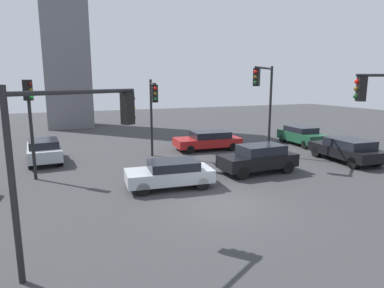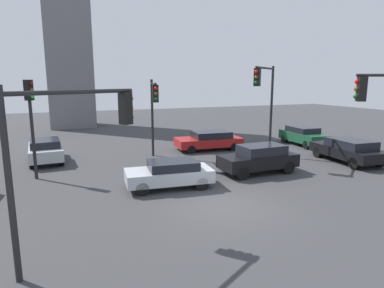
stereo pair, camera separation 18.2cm
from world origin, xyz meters
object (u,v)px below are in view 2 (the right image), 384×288
at_px(traffic_light_2, 77,133).
at_px(car_4, 45,150).
at_px(traffic_light_3, 265,93).
at_px(car_1, 170,173).
at_px(traffic_light_4, 31,111).
at_px(traffic_light_1, 154,104).
at_px(car_0, 259,158).
at_px(car_3, 304,135).
at_px(car_5, 209,140).
at_px(car_6, 348,150).

relative_size(traffic_light_2, car_4, 1.16).
xyz_separation_m(traffic_light_3, car_4, (-12.67, 4.60, -3.42)).
bearing_deg(car_1, car_4, -48.32).
bearing_deg(car_1, traffic_light_4, -27.75).
distance_m(traffic_light_1, car_1, 6.27).
bearing_deg(car_4, traffic_light_2, -177.04).
relative_size(traffic_light_2, car_0, 1.14).
distance_m(traffic_light_1, car_0, 7.18).
distance_m(traffic_light_1, car_3, 12.45).
relative_size(traffic_light_1, traffic_light_3, 0.86).
distance_m(traffic_light_2, car_4, 12.66).
bearing_deg(traffic_light_4, traffic_light_1, 57.00).
distance_m(car_0, car_1, 5.27).
distance_m(car_0, car_4, 12.86).
relative_size(car_0, car_1, 1.03).
xyz_separation_m(traffic_light_2, traffic_light_4, (-1.69, 8.56, -0.02)).
xyz_separation_m(traffic_light_1, traffic_light_2, (-5.01, -10.21, -0.04)).
bearing_deg(car_0, traffic_light_2, 27.75).
height_order(traffic_light_3, car_0, traffic_light_3).
relative_size(traffic_light_3, car_3, 1.38).
height_order(traffic_light_1, car_3, traffic_light_1).
height_order(traffic_light_2, traffic_light_3, traffic_light_3).
relative_size(car_0, car_5, 0.88).
bearing_deg(car_6, traffic_light_3, 66.82).
bearing_deg(traffic_light_1, traffic_light_2, -15.90).
bearing_deg(car_6, traffic_light_2, 112.50).
distance_m(traffic_light_4, car_4, 4.63).
bearing_deg(car_0, traffic_light_3, -129.27).
xyz_separation_m(traffic_light_4, car_4, (0.35, 3.72, -2.72)).
height_order(traffic_light_4, car_3, traffic_light_4).
relative_size(traffic_light_2, car_5, 1.00).
distance_m(traffic_light_4, car_6, 18.11).
distance_m(traffic_light_3, car_6, 6.19).
bearing_deg(car_6, traffic_light_1, 69.92).
height_order(traffic_light_2, car_6, traffic_light_2).
height_order(car_0, car_1, car_0).
bearing_deg(car_1, car_0, -168.23).
xyz_separation_m(traffic_light_2, car_3, (17.13, 10.78, -2.75)).
bearing_deg(traffic_light_4, car_3, 49.94).
relative_size(car_3, car_5, 0.88).
bearing_deg(traffic_light_2, car_1, 18.07).
relative_size(traffic_light_3, car_0, 1.37).
xyz_separation_m(traffic_light_1, traffic_light_3, (6.32, -2.51, 0.64)).
bearing_deg(car_5, car_6, 138.39).
distance_m(car_5, car_6, 9.16).
bearing_deg(car_3, traffic_light_4, -79.94).
relative_size(traffic_light_1, car_6, 1.06).
distance_m(traffic_light_2, car_1, 6.90).
bearing_deg(car_6, car_0, 94.67).
bearing_deg(traffic_light_3, traffic_light_2, -3.70).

